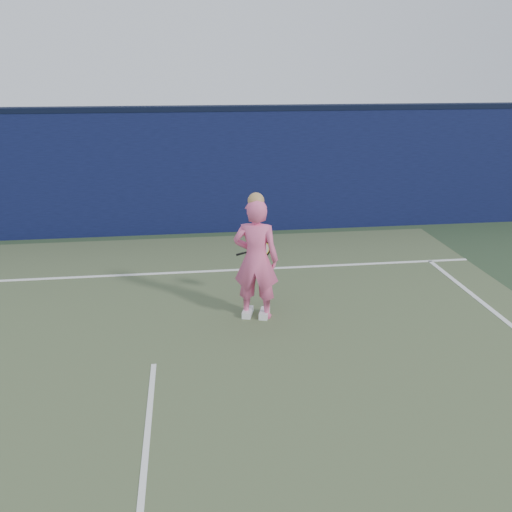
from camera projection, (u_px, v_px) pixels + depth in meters
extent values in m
plane|color=#2C3F26|center=(149.00, 416.00, 5.50)|extent=(80.00, 80.00, 0.00)
cube|color=black|center=(163.00, 174.00, 11.16)|extent=(24.00, 0.40, 2.50)
cube|color=black|center=(159.00, 109.00, 10.73)|extent=(24.00, 0.42, 0.10)
imported|color=#F25E94|center=(256.00, 260.00, 7.40)|extent=(0.71, 0.57, 1.71)
sphere|color=tan|center=(256.00, 201.00, 7.13)|extent=(0.22, 0.22, 0.22)
cube|color=white|center=(264.00, 314.00, 7.65)|extent=(0.19, 0.30, 0.10)
cube|color=white|center=(248.00, 312.00, 7.69)|extent=(0.19, 0.30, 0.10)
torus|color=black|center=(262.00, 249.00, 7.83)|extent=(0.28, 0.08, 0.28)
torus|color=yellow|center=(262.00, 249.00, 7.83)|extent=(0.23, 0.06, 0.23)
cylinder|color=beige|center=(262.00, 249.00, 7.83)|extent=(0.23, 0.05, 0.22)
cylinder|color=black|center=(248.00, 252.00, 7.87)|extent=(0.25, 0.04, 0.09)
cylinder|color=black|center=(240.00, 254.00, 7.89)|extent=(0.11, 0.04, 0.06)
cube|color=white|center=(162.00, 273.00, 9.24)|extent=(11.00, 0.08, 0.01)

